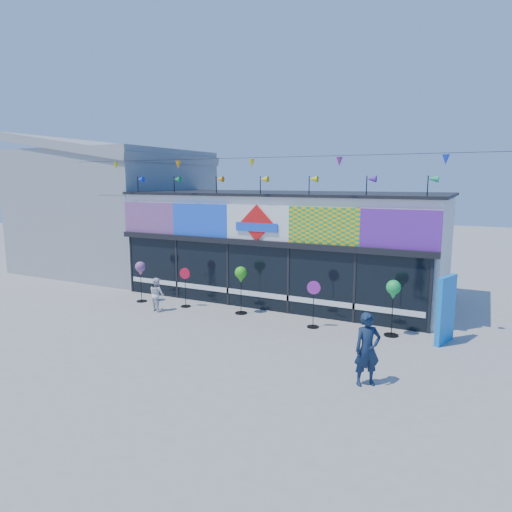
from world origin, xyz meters
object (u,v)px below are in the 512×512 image
Objects in this scene: child at (157,294)px; spinner_2 at (241,276)px; blue_sign at (446,310)px; spinner_3 at (313,303)px; spinner_0 at (140,270)px; adult_man at (367,349)px; spinner_4 at (393,291)px; spinner_1 at (185,286)px.

spinner_2 is at bearing -140.76° from child.
blue_sign reaches higher than spinner_3.
blue_sign is 3.81m from spinner_3.
spinner_3 is 1.26× the size of child.
child is at bearing -155.21° from blue_sign.
blue_sign reaches higher than spinner_0.
spinner_3 is 0.89× the size of adult_man.
adult_man is (9.34, -3.29, -0.40)m from spinner_0.
spinner_0 is 9.91m from adult_man.
spinner_3 is 5.61m from child.
child is (1.32, -0.69, -0.65)m from spinner_0.
blue_sign is 1.15× the size of spinner_4.
spinner_3 is (4.96, -0.14, 0.02)m from spinner_1.
spinner_1 is 0.85× the size of spinner_4.
spinner_2 reaches higher than child.
spinner_0 reaches higher than child.
spinner_3 is at bearing -172.57° from spinner_4.
adult_man is at bearing -53.42° from spinner_3.
adult_man is (2.46, -3.32, 0.05)m from spinner_3.
spinner_2 is 0.98× the size of spinner_4.
spinner_4 is at bearing 54.10° from adult_man.
spinner_0 is 0.93× the size of spinner_2.
spinner_3 is at bearing -1.60° from spinner_1.
spinner_1 is (-8.75, -0.22, -0.21)m from blue_sign.
spinner_0 is 9.23m from spinner_4.
spinner_0 is at bearing 122.82° from adult_man.
adult_man is (5.20, -3.62, -0.49)m from spinner_2.
spinner_0 is 0.91× the size of spinner_4.
spinner_4 is 8.01m from child.
spinner_0 is at bearing -159.71° from blue_sign.
spinner_4 reaches higher than spinner_0.
child is (-5.56, -0.72, -0.19)m from spinner_3.
spinner_2 reaches higher than spinner_0.
spinner_1 is 0.87× the size of spinner_2.
blue_sign is 10.67m from spinner_0.
blue_sign is at bearing 2.23° from spinner_4.
spinner_4 reaches higher than spinner_3.
spinner_1 is at bearing -175.87° from spinner_2.
blue_sign is 1.64× the size of child.
child is at bearing -27.69° from spinner_0.
spinner_0 is at bearing -175.03° from spinner_1.
spinner_2 is 3.09m from child.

